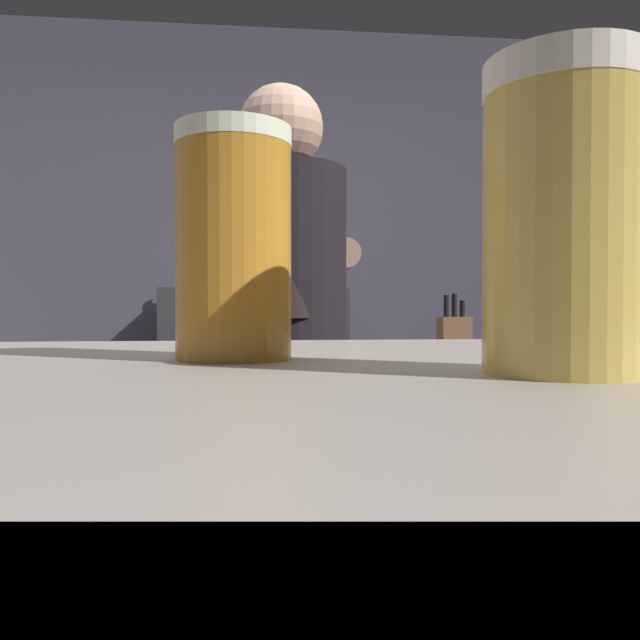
% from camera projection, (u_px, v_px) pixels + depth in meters
% --- Properties ---
extents(wall_back, '(5.20, 0.10, 2.70)m').
position_uv_depth(wall_back, '(240.00, 269.00, 3.59)').
color(wall_back, '#4A4757').
rests_on(wall_back, ground).
extents(prep_counter, '(2.10, 0.60, 0.90)m').
position_uv_depth(prep_counter, '(336.00, 509.00, 2.12)').
color(prep_counter, '#4D3932').
rests_on(prep_counter, ground).
extents(back_shelf, '(0.96, 0.36, 1.23)m').
position_uv_depth(back_shelf, '(255.00, 404.00, 3.34)').
color(back_shelf, '#34353A').
rests_on(back_shelf, ground).
extents(bartender, '(0.44, 0.52, 1.71)m').
position_uv_depth(bartender, '(281.00, 362.00, 1.64)').
color(bartender, '#322F2F').
rests_on(bartender, ground).
extents(knife_block, '(0.10, 0.08, 0.28)m').
position_uv_depth(knife_block, '(454.00, 345.00, 2.13)').
color(knife_block, brown).
rests_on(knife_block, prep_counter).
extents(mixing_bowl, '(0.16, 0.16, 0.04)m').
position_uv_depth(mixing_bowl, '(141.00, 372.00, 2.04)').
color(mixing_bowl, '#C8552D').
rests_on(mixing_bowl, prep_counter).
extents(chefs_knife, '(0.24, 0.09, 0.01)m').
position_uv_depth(chefs_knife, '(361.00, 377.00, 2.07)').
color(chefs_knife, silver).
rests_on(chefs_knife, prep_counter).
extents(pint_glass_near, '(0.08, 0.08, 0.15)m').
position_uv_depth(pint_glass_near, '(234.00, 244.00, 0.41)').
color(pint_glass_near, '#C88329').
rests_on(pint_glass_near, bar_counter).
extents(pint_glass_far, '(0.08, 0.08, 0.16)m').
position_uv_depth(pint_glass_far, '(564.00, 219.00, 0.32)').
color(pint_glass_far, '#DCBA53').
rests_on(pint_glass_far, bar_counter).
extents(bottle_vinegar, '(0.07, 0.07, 0.25)m').
position_uv_depth(bottle_vinegar, '(221.00, 269.00, 3.25)').
color(bottle_vinegar, red).
rests_on(bottle_vinegar, back_shelf).
extents(bottle_hot_sauce, '(0.06, 0.06, 0.22)m').
position_uv_depth(bottle_hot_sauce, '(205.00, 272.00, 3.33)').
color(bottle_hot_sauce, '#395AA2').
rests_on(bottle_hot_sauce, back_shelf).
extents(bottle_olive_oil, '(0.05, 0.05, 0.20)m').
position_uv_depth(bottle_olive_oil, '(290.00, 275.00, 3.41)').
color(bottle_olive_oil, '#2C50A1').
rests_on(bottle_olive_oil, back_shelf).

